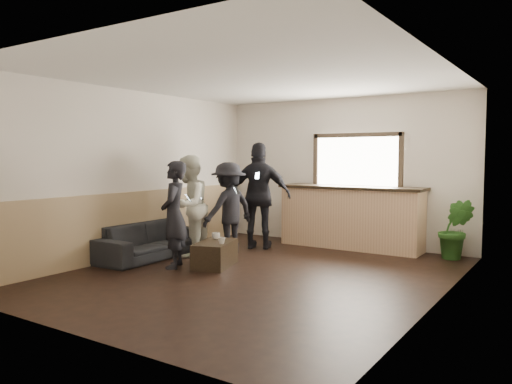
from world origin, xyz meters
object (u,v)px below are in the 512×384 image
Objects in this scene: bar_counter at (351,213)px; person_c at (229,208)px; person_a at (174,214)px; person_d at (260,196)px; sofa at (151,240)px; potted_plant at (456,229)px; coffee_table at (215,254)px; cup_b at (222,241)px; cup_a at (216,236)px; person_b at (189,206)px.

bar_counter is 2.30m from person_c.
person_a is 0.83× the size of person_d.
person_c is (0.88, 1.00, 0.50)m from sofa.
coffee_table is at bearing -139.26° from potted_plant.
person_a is at bearing -139.75° from coffee_table.
bar_counter reaches higher than person_d.
cup_b is at bearing -108.83° from bar_counter.
potted_plant is 0.51× the size of person_d.
cup_b is 1.88m from person_d.
person_d is (-0.45, 1.74, 0.54)m from cup_b.
person_d is (0.19, 0.70, 0.18)m from person_c.
bar_counter is 2.69× the size of potted_plant.
person_c is at bearing 114.73° from coffee_table.
cup_a is 0.87m from person_c.
bar_counter reaches higher than potted_plant.
person_b is (-3.85, -2.17, 0.36)m from potted_plant.
person_c is (0.43, 0.54, -0.06)m from person_b.
bar_counter is 3.14× the size of coffee_table.
person_c is at bearing 111.67° from cup_a.
person_d is at bearing 137.96° from person_b.
bar_counter is 1.38× the size of person_d.
cup_b is at bearing 44.59° from person_c.
cup_b is (0.21, -0.10, 0.24)m from coffee_table.
bar_counter is at bearing -167.09° from person_d.
cup_a is at bearing 119.43° from person_a.
coffee_table is 0.53× the size of person_a.
cup_b is 0.05× the size of person_d.
cup_a is 0.86m from person_b.
bar_counter is at bearing -43.99° from sofa.
person_c is 0.75m from person_d.
person_c is (-1.57, -1.68, 0.16)m from bar_counter.
person_d is at bearing 98.45° from coffee_table.
person_a is at bearing -156.43° from cup_b.
person_d reaches higher than cup_b.
person_b reaches higher than potted_plant.
sofa reaches higher than cup_b.
person_b is at bearing -45.98° from sofa.
cup_a is at bearing 59.23° from person_b.
coffee_table is 3.95m from potted_plant.
sofa is at bearing 35.53° from person_d.
person_c is 0.82× the size of person_d.
person_a is at bearing 61.32° from person_d.
person_d reaches higher than person_b.
cup_a reaches higher than coffee_table.
person_a is at bearing 10.82° from person_b.
person_d reaches higher than potted_plant.
cup_b is 1.26m from person_b.
cup_b is at bearing -26.24° from coffee_table.
person_a reaches higher than sofa.
bar_counter is at bearing 149.97° from person_c.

